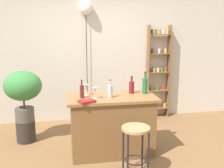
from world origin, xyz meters
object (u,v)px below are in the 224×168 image
at_px(bottle_sauce_amber, 82,91).
at_px(bottle_vinegar, 145,85).
at_px(plant_stool, 26,131).
at_px(bottle_spirits_clear, 132,87).
at_px(wine_glass_center, 95,91).
at_px(pendant_globe_light, 86,9).
at_px(potted_plant, 23,89).
at_px(bottle_olive_oil, 110,91).
at_px(spice_shelf, 158,71).
at_px(cookbook, 87,101).
at_px(wine_glass_left, 86,88).
at_px(bar_stool, 136,139).

bearing_deg(bottle_sauce_amber, bottle_vinegar, 5.36).
bearing_deg(plant_stool, bottle_spirits_clear, -17.05).
xyz_separation_m(wine_glass_center, pendant_globe_light, (0.03, 1.63, 1.21)).
distance_m(potted_plant, wine_glass_center, 1.32).
bearing_deg(bottle_spirits_clear, wine_glass_center, -159.11).
height_order(bottle_olive_oil, bottle_vinegar, bottle_vinegar).
height_order(spice_shelf, cookbook, spice_shelf).
bearing_deg(bottle_sauce_amber, wine_glass_center, -24.07).
relative_size(potted_plant, bottle_vinegar, 2.46).
bearing_deg(bottle_olive_oil, bottle_sauce_amber, 171.56).
xyz_separation_m(bottle_vinegar, wine_glass_left, (-0.90, 0.06, -0.01)).
relative_size(wine_glass_center, pendant_globe_light, 0.07).
xyz_separation_m(plant_stool, wine_glass_left, (0.98, -0.51, 0.82)).
bearing_deg(bar_stool, spice_shelf, 64.24).
distance_m(plant_stool, bottle_olive_oil, 1.70).
relative_size(plant_stool, wine_glass_left, 2.21).
height_order(bottle_spirits_clear, bottle_olive_oil, same).
relative_size(bottle_sauce_amber, wine_glass_center, 1.63).
relative_size(bottle_spirits_clear, pendant_globe_light, 0.11).
distance_m(bottle_sauce_amber, wine_glass_left, 0.17).
relative_size(spice_shelf, wine_glass_left, 11.74).
relative_size(bottle_vinegar, wine_glass_left, 2.07).
distance_m(bottle_spirits_clear, bottle_sauce_amber, 0.79).
bearing_deg(wine_glass_center, bottle_sauce_amber, 155.93).
height_order(wine_glass_left, cookbook, wine_glass_left).
bearing_deg(wine_glass_left, bottle_vinegar, -3.92).
xyz_separation_m(bar_stool, pendant_globe_light, (-0.41, 2.24, 1.72)).
xyz_separation_m(plant_stool, bottle_sauce_amber, (0.91, -0.66, 0.80)).
bearing_deg(potted_plant, wine_glass_left, -27.72).
distance_m(spice_shelf, cookbook, 2.40).
xyz_separation_m(bottle_olive_oil, pendant_globe_light, (-0.19, 1.61, 1.23)).
bearing_deg(wine_glass_left, bottle_olive_oil, -32.30).
relative_size(bottle_olive_oil, pendant_globe_light, 0.11).
relative_size(bar_stool, spice_shelf, 0.34).
relative_size(bottle_olive_oil, cookbook, 1.27).
distance_m(wine_glass_left, cookbook, 0.42).
bearing_deg(bottle_vinegar, wine_glass_left, 176.08).
xyz_separation_m(spice_shelf, cookbook, (-1.63, -1.76, -0.08)).
relative_size(bottle_vinegar, wine_glass_center, 2.07).
bearing_deg(bar_stool, bottle_olive_oil, 109.21).
distance_m(bar_stool, pendant_globe_light, 2.85).
height_order(spice_shelf, bottle_vinegar, spice_shelf).
distance_m(bar_stool, spice_shelf, 2.49).
height_order(bar_stool, plant_stool, bar_stool).
height_order(plant_stool, bottle_vinegar, bottle_vinegar).
bearing_deg(wine_glass_center, plant_stool, 145.56).
height_order(plant_stool, pendant_globe_light, pendant_globe_light).
distance_m(bottle_spirits_clear, wine_glass_center, 0.64).
distance_m(potted_plant, cookbook, 1.33).
bearing_deg(bottle_sauce_amber, wine_glass_left, 66.16).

